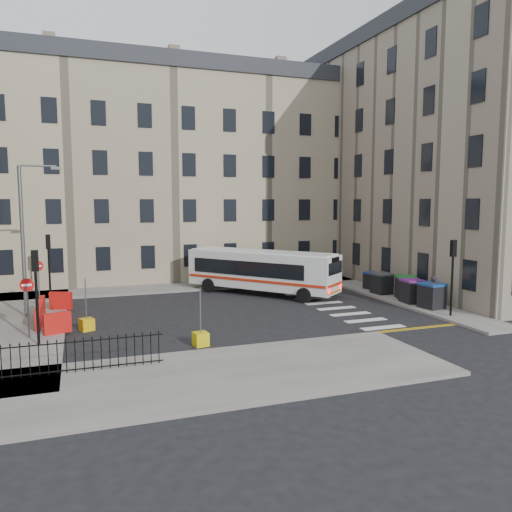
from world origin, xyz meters
TOP-DOWN VIEW (x-y plane):
  - ground at (0.00, 0.00)m, footprint 120.00×120.00m
  - pavement_north at (-6.00, 8.60)m, footprint 36.00×3.20m
  - pavement_east at (9.00, 4.00)m, footprint 2.40×26.00m
  - pavement_west at (-14.00, 1.00)m, footprint 6.00×22.00m
  - pavement_sw at (-7.00, -10.00)m, footprint 20.00×6.00m
  - terrace_north at (-7.00, 15.50)m, footprint 38.30×10.80m
  - corner_east at (19.00, 5.00)m, footprint 17.80×24.30m
  - traffic_light_east at (8.60, -5.50)m, footprint 0.28×0.22m
  - traffic_light_nw at (-12.00, 6.50)m, footprint 0.28×0.22m
  - traffic_light_sw at (-12.00, -4.00)m, footprint 0.28×0.22m
  - streetlamp at (-13.00, 2.00)m, footprint 0.50×0.22m
  - no_entry_north at (-12.50, 4.50)m, footprint 0.60×0.08m
  - no_entry_south at (-12.50, -2.50)m, footprint 0.60×0.08m
  - roadworks_barriers at (-11.84, 0.50)m, footprint 1.66×6.26m
  - iron_railings at (-11.25, -8.20)m, footprint 7.80×0.04m
  - bus at (1.38, 4.49)m, footprint 8.58×9.72m
  - wheelie_bin_a at (8.89, -3.58)m, footprint 1.26×1.42m
  - wheelie_bin_b at (8.79, -1.88)m, footprint 1.25×1.40m
  - wheelie_bin_c at (9.20, -0.73)m, footprint 1.56×1.65m
  - wheelie_bin_d at (8.77, 1.28)m, footprint 1.21×1.35m
  - wheelie_bin_e at (9.18, 3.02)m, footprint 1.14×1.25m
  - pedestrian at (8.74, -3.80)m, footprint 0.77×0.58m
  - bollard_yellow at (-10.00, -1.59)m, footprint 0.78×0.78m
  - bollard_chevron at (-5.35, -6.00)m, footprint 0.69×0.69m

SIDE VIEW (x-z plane):
  - ground at x=0.00m, z-range 0.00..0.00m
  - pavement_north at x=-6.00m, z-range 0.00..0.15m
  - pavement_east at x=9.00m, z-range 0.00..0.15m
  - pavement_west at x=-14.00m, z-range 0.00..0.15m
  - pavement_sw at x=-7.00m, z-range 0.00..0.15m
  - bollard_yellow at x=-10.00m, z-range 0.00..0.60m
  - bollard_chevron at x=-5.35m, z-range 0.00..0.60m
  - roadworks_barriers at x=-11.84m, z-range 0.15..1.15m
  - wheelie_bin_e at x=9.18m, z-range 0.15..1.33m
  - iron_railings at x=-11.25m, z-range 0.15..1.35m
  - wheelie_bin_d at x=8.77m, z-range 0.16..1.54m
  - wheelie_bin_b at x=8.79m, z-range 0.16..1.59m
  - wheelie_bin_c at x=9.20m, z-range 0.16..1.61m
  - wheelie_bin_a at x=8.89m, z-range 0.16..1.61m
  - pedestrian at x=8.74m, z-range 0.15..2.07m
  - bus at x=1.38m, z-range 0.22..3.11m
  - no_entry_north at x=-12.50m, z-range 0.58..3.58m
  - no_entry_south at x=-12.50m, z-range 0.58..3.58m
  - traffic_light_east at x=8.60m, z-range 0.82..4.92m
  - traffic_light_nw at x=-12.00m, z-range 0.82..4.92m
  - traffic_light_sw at x=-12.00m, z-range 0.82..4.92m
  - streetlamp at x=-13.00m, z-range 0.27..8.41m
  - terrace_north at x=-7.00m, z-range 0.02..17.22m
  - corner_east at x=19.00m, z-range 0.02..19.22m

